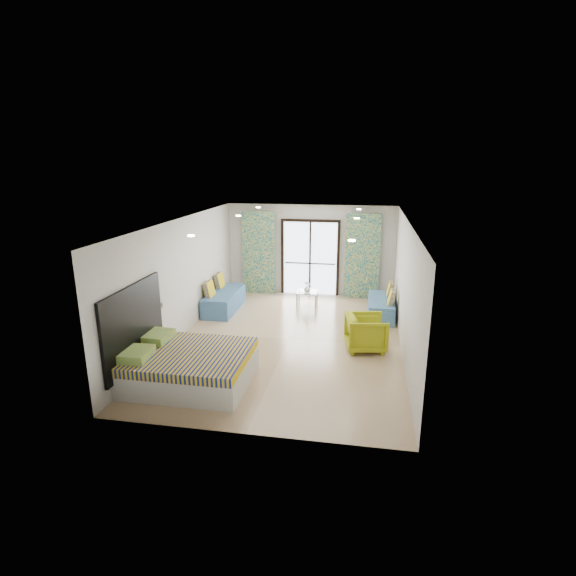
% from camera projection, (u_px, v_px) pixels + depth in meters
% --- Properties ---
extents(floor, '(5.00, 7.50, 0.01)m').
position_uv_depth(floor, '(289.00, 339.00, 10.26)').
color(floor, tan).
rests_on(floor, ground).
extents(ceiling, '(5.00, 7.50, 0.01)m').
position_uv_depth(ceiling, '(289.00, 221.00, 9.52)').
color(ceiling, silver).
rests_on(ceiling, ground).
extents(wall_back, '(5.00, 0.01, 2.70)m').
position_uv_depth(wall_back, '(310.00, 250.00, 13.44)').
color(wall_back, silver).
rests_on(wall_back, ground).
extents(wall_front, '(5.00, 0.01, 2.70)m').
position_uv_depth(wall_front, '(244.00, 351.00, 6.34)').
color(wall_front, silver).
rests_on(wall_front, ground).
extents(wall_left, '(0.01, 7.50, 2.70)m').
position_uv_depth(wall_left, '(182.00, 278.00, 10.31)').
color(wall_left, silver).
rests_on(wall_left, ground).
extents(wall_right, '(0.01, 7.50, 2.70)m').
position_uv_depth(wall_right, '(405.00, 288.00, 9.48)').
color(wall_right, silver).
rests_on(wall_right, ground).
extents(balcony_door, '(1.76, 0.08, 2.28)m').
position_uv_depth(balcony_door, '(310.00, 253.00, 13.44)').
color(balcony_door, black).
rests_on(balcony_door, floor).
extents(balcony_rail, '(1.52, 0.03, 0.04)m').
position_uv_depth(balcony_rail, '(310.00, 263.00, 13.53)').
color(balcony_rail, '#595451').
rests_on(balcony_rail, balcony_door).
extents(curtain_left, '(1.00, 0.10, 2.50)m').
position_uv_depth(curtain_left, '(259.00, 253.00, 13.56)').
color(curtain_left, silver).
rests_on(curtain_left, floor).
extents(curtain_right, '(1.00, 0.10, 2.50)m').
position_uv_depth(curtain_right, '(362.00, 257.00, 13.04)').
color(curtain_right, silver).
rests_on(curtain_right, floor).
extents(downlight_a, '(0.12, 0.12, 0.02)m').
position_uv_depth(downlight_a, '(191.00, 236.00, 7.87)').
color(downlight_a, '#FFE0B2').
rests_on(downlight_a, ceiling).
extents(downlight_b, '(0.12, 0.12, 0.02)m').
position_uv_depth(downlight_b, '(352.00, 240.00, 7.40)').
color(downlight_b, '#FFE0B2').
rests_on(downlight_b, ceiling).
extents(downlight_c, '(0.12, 0.12, 0.02)m').
position_uv_depth(downlight_c, '(238.00, 216.00, 10.71)').
color(downlight_c, '#FFE0B2').
rests_on(downlight_c, ceiling).
extents(downlight_d, '(0.12, 0.12, 0.02)m').
position_uv_depth(downlight_d, '(357.00, 218.00, 10.24)').
color(downlight_d, '#FFE0B2').
rests_on(downlight_d, ceiling).
extents(downlight_e, '(0.12, 0.12, 0.02)m').
position_uv_depth(downlight_e, '(258.00, 207.00, 12.61)').
color(downlight_e, '#FFE0B2').
rests_on(downlight_e, ceiling).
extents(downlight_f, '(0.12, 0.12, 0.02)m').
position_uv_depth(downlight_f, '(359.00, 209.00, 12.14)').
color(downlight_f, '#FFE0B2').
rests_on(downlight_f, ceiling).
extents(headboard, '(0.06, 2.10, 1.50)m').
position_uv_depth(headboard, '(134.00, 325.00, 8.17)').
color(headboard, black).
rests_on(headboard, floor).
extents(switch_plate, '(0.02, 0.10, 0.10)m').
position_uv_depth(switch_plate, '(163.00, 304.00, 9.35)').
color(switch_plate, silver).
rests_on(switch_plate, wall_left).
extents(bed, '(2.20, 1.79, 0.76)m').
position_uv_depth(bed, '(187.00, 366.00, 8.20)').
color(bed, silver).
rests_on(bed, floor).
extents(daybed_left, '(0.75, 1.87, 0.92)m').
position_uv_depth(daybed_left, '(224.00, 300.00, 12.22)').
color(daybed_left, '#3F6797').
rests_on(daybed_left, floor).
extents(daybed_right, '(0.65, 1.68, 0.83)m').
position_uv_depth(daybed_right, '(382.00, 306.00, 11.75)').
color(daybed_right, '#3F6797').
rests_on(daybed_right, floor).
extents(coffee_table, '(0.61, 0.61, 0.69)m').
position_uv_depth(coffee_table, '(307.00, 293.00, 12.63)').
color(coffee_table, silver).
rests_on(coffee_table, floor).
extents(vase, '(0.20, 0.21, 0.19)m').
position_uv_depth(vase, '(307.00, 289.00, 12.52)').
color(vase, white).
rests_on(vase, coffee_table).
extents(armchair, '(0.90, 0.94, 0.84)m').
position_uv_depth(armchair, '(366.00, 331.00, 9.61)').
color(armchair, '#A4AB16').
rests_on(armchair, floor).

